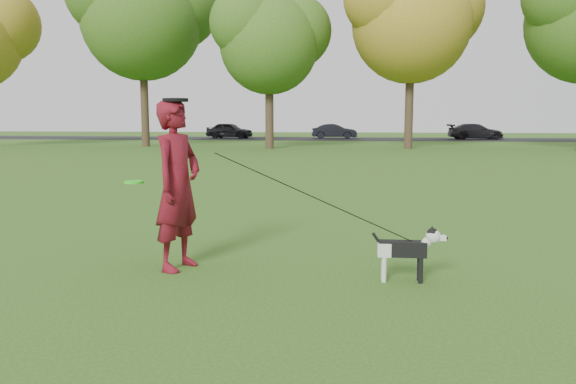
# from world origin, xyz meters

# --- Properties ---
(ground) EXTENTS (120.00, 120.00, 0.00)m
(ground) POSITION_xyz_m (0.00, 0.00, 0.00)
(ground) COLOR #285116
(ground) RESTS_ON ground
(road) EXTENTS (120.00, 7.00, 0.02)m
(road) POSITION_xyz_m (0.00, 40.00, 0.01)
(road) COLOR black
(road) RESTS_ON ground
(man) EXTENTS (0.69, 0.86, 2.05)m
(man) POSITION_xyz_m (-1.34, -0.31, 1.02)
(man) COLOR #5A0C19
(man) RESTS_ON ground
(dog) EXTENTS (0.84, 0.17, 0.64)m
(dog) POSITION_xyz_m (1.37, -0.56, 0.39)
(dog) COLOR black
(dog) RESTS_ON ground
(car_left) EXTENTS (4.10, 2.16, 1.33)m
(car_left) POSITION_xyz_m (-9.53, 40.00, 0.69)
(car_left) COLOR black
(car_left) RESTS_ON road
(car_mid) EXTENTS (3.71, 1.31, 1.22)m
(car_mid) POSITION_xyz_m (-0.67, 40.00, 0.63)
(car_mid) COLOR black
(car_mid) RESTS_ON road
(car_right) EXTENTS (4.52, 2.24, 1.26)m
(car_right) POSITION_xyz_m (10.66, 40.00, 0.65)
(car_right) COLOR black
(car_right) RESTS_ON road
(man_held_items) EXTENTS (3.42, 0.43, 1.63)m
(man_held_items) POSITION_xyz_m (0.29, -0.46, 0.93)
(man_held_items) COLOR #2AED1D
(man_held_items) RESTS_ON ground
(tree_row) EXTENTS (51.74, 8.86, 12.01)m
(tree_row) POSITION_xyz_m (-1.43, 26.07, 7.41)
(tree_row) COLOR #38281C
(tree_row) RESTS_ON ground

